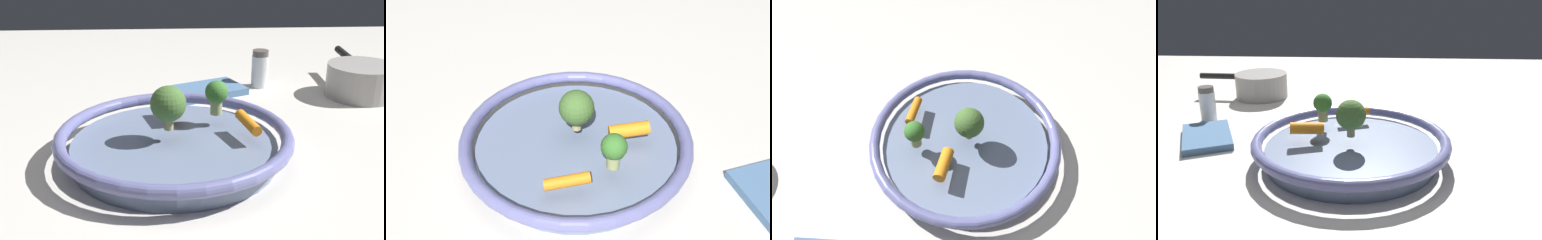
# 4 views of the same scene
# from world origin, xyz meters

# --- Properties ---
(ground_plane) EXTENTS (1.92, 1.92, 0.00)m
(ground_plane) POSITION_xyz_m (0.00, 0.00, 0.00)
(ground_plane) COLOR beige
(serving_bowl) EXTENTS (0.35, 0.35, 0.05)m
(serving_bowl) POSITION_xyz_m (0.00, 0.00, 0.03)
(serving_bowl) COLOR slate
(serving_bowl) RESTS_ON ground_plane
(baby_carrot_back) EXTENTS (0.03, 0.06, 0.02)m
(baby_carrot_back) POSITION_xyz_m (-0.11, -0.00, 0.06)
(baby_carrot_back) COLOR orange
(baby_carrot_back) RESTS_ON serving_bowl
(baby_carrot_center) EXTENTS (0.03, 0.06, 0.02)m
(baby_carrot_center) POSITION_xyz_m (-0.00, -0.08, 0.06)
(baby_carrot_center) COLOR orange
(baby_carrot_center) RESTS_ON serving_bowl
(broccoli_floret_mid) EXTENTS (0.04, 0.04, 0.05)m
(broccoli_floret_mid) POSITION_xyz_m (-0.07, -0.06, 0.08)
(broccoli_floret_mid) COLOR #9BA666
(broccoli_floret_mid) RESTS_ON serving_bowl
(broccoli_floret_large) EXTENTS (0.05, 0.05, 0.07)m
(broccoli_floret_large) POSITION_xyz_m (0.01, -0.00, 0.09)
(broccoli_floret_large) COLOR tan
(broccoli_floret_large) RESTS_ON serving_bowl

